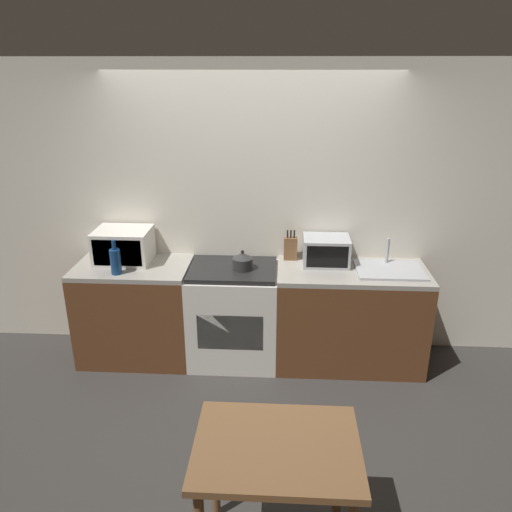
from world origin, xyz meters
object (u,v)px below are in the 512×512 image
Objects in this scene: stove_range at (234,314)px; microwave at (123,246)px; bottle at (116,261)px; dining_table at (277,463)px; kettle at (243,261)px; toaster_oven at (326,251)px.

microwave reaches higher than stove_range.
stove_range is 1.15m from microwave.
dining_table is at bearing -52.51° from bottle.
stove_range is 0.53m from kettle.
microwave reaches higher than toaster_oven.
bottle is at bearing 127.49° from dining_table.
microwave is (-0.98, 0.10, 0.60)m from stove_range.
microwave is 1.20× the size of toaster_oven.
dining_table is (-0.39, -2.12, -0.36)m from toaster_oven.
bottle is (-1.05, -0.16, 0.04)m from kettle.
microwave is 2.53m from dining_table.
toaster_oven is 2.18m from dining_table.
microwave is 1.60× the size of bottle.
kettle is 2.01m from dining_table.
stove_range is at bearing 11.02° from bottle.
kettle is 1.06m from bottle.
bottle is (-0.96, -0.19, 0.57)m from stove_range.
stove_range is 3.00× the size of bottle.
stove_range is 1.13m from bottle.
bottle is (0.02, -0.28, -0.03)m from microwave.
bottle is at bearing -168.98° from stove_range.
stove_range is at bearing 101.93° from dining_table.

